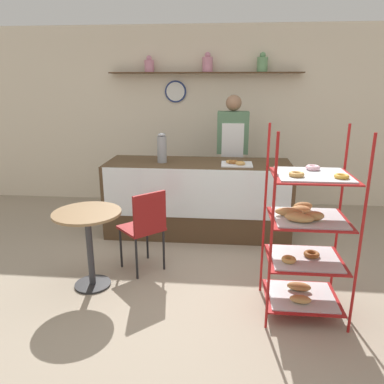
% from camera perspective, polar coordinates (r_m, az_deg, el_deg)
% --- Properties ---
extents(ground_plane, '(14.00, 14.00, 0.00)m').
position_cam_1_polar(ground_plane, '(3.80, -0.65, -13.40)').
color(ground_plane, gray).
extents(back_wall, '(10.00, 0.30, 2.70)m').
position_cam_1_polar(back_wall, '(5.93, 2.01, 11.36)').
color(back_wall, beige).
rests_on(back_wall, ground_plane).
extents(display_counter, '(2.29, 0.77, 0.93)m').
position_cam_1_polar(display_counter, '(4.78, 0.93, -0.90)').
color(display_counter, '#4C3823').
rests_on(display_counter, ground_plane).
extents(pastry_rack, '(0.66, 0.58, 1.57)m').
position_cam_1_polar(pastry_rack, '(3.20, 16.92, -6.43)').
color(pastry_rack, '#A51919').
rests_on(pastry_rack, ground_plane).
extents(person_worker, '(0.42, 0.23, 1.72)m').
position_cam_1_polar(person_worker, '(5.22, 6.14, 5.96)').
color(person_worker, '#282833').
rests_on(person_worker, ground_plane).
extents(cafe_table, '(0.62, 0.62, 0.75)m').
position_cam_1_polar(cafe_table, '(3.62, -15.50, -5.82)').
color(cafe_table, '#262628').
rests_on(cafe_table, ground_plane).
extents(cafe_chair, '(0.54, 0.54, 0.87)m').
position_cam_1_polar(cafe_chair, '(3.79, -7.12, -4.76)').
color(cafe_chair, black).
rests_on(cafe_chair, ground_plane).
extents(coffee_carafe, '(0.12, 0.12, 0.36)m').
position_cam_1_polar(coffee_carafe, '(4.65, -4.60, 6.69)').
color(coffee_carafe, gray).
rests_on(coffee_carafe, display_counter).
extents(donut_tray_counter, '(0.37, 0.33, 0.05)m').
position_cam_1_polar(donut_tray_counter, '(4.56, 6.72, 4.37)').
color(donut_tray_counter, silver).
rests_on(donut_tray_counter, display_counter).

